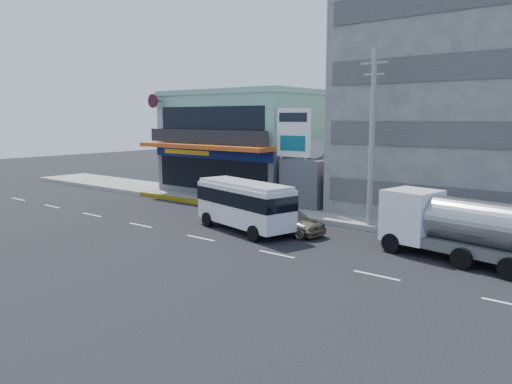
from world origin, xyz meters
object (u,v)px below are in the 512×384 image
billboard (293,138)px  tanker_truck (458,226)px  utility_pole_near (372,138)px  concrete_building (489,106)px  minibus (244,202)px  satellite_dish (314,157)px  shop_building (252,145)px  motorcycle_rider (230,200)px  sedan (289,220)px

billboard → tanker_truck: bearing=-22.1°
utility_pole_near → tanker_truck: utility_pole_near is taller
concrete_building → tanker_truck: (1.79, -10.79, -5.44)m
utility_pole_near → minibus: bearing=-138.3°
satellite_dish → billboard: size_ratio=0.22×
shop_building → motorcycle_rider: (4.00, -7.15, -3.24)m
utility_pole_near → sedan: 6.44m
shop_building → motorcycle_rider: shop_building is taller
billboard → sedan: size_ratio=1.62×
satellite_dish → motorcycle_rider: satellite_dish is taller
tanker_truck → shop_building: bearing=153.8°
satellite_dish → sedan: size_ratio=0.35×
satellite_dish → sedan: satellite_dish is taller
satellite_dish → minibus: bearing=-85.0°
utility_pole_near → satellite_dish: bearing=149.0°
concrete_building → utility_pole_near: concrete_building is taller
concrete_building → billboard: bearing=-151.1°
concrete_building → minibus: concrete_building is taller
shop_building → satellite_dish: shop_building is taller
concrete_building → utility_pole_near: 8.79m
shop_building → concrete_building: concrete_building is taller
concrete_building → minibus: 16.30m
satellite_dish → concrete_building: bearing=21.8°
utility_pole_near → tanker_truck: bearing=-28.9°
minibus → tanker_truck: tanker_truck is taller
concrete_building → billboard: (-10.50, -5.80, -2.07)m
concrete_building → motorcycle_rider: concrete_building is taller
billboard → minibus: billboard is taller
sedan → tanker_truck: (8.79, 0.41, 0.84)m
sedan → motorcycle_rider: size_ratio=1.87×
satellite_dish → utility_pole_near: (6.00, -3.60, 1.57)m
utility_pole_near → minibus: (-5.27, -4.69, -3.50)m
sedan → motorcycle_rider: bearing=71.3°
utility_pole_near → tanker_truck: (5.79, -3.19, -3.59)m
tanker_truck → sedan: bearing=-177.4°
satellite_dish → minibus: satellite_dish is taller
motorcycle_rider → concrete_building: bearing=30.4°
shop_building → tanker_truck: 22.19m
billboard → sedan: 7.68m
concrete_building → sedan: size_ratio=3.76×
shop_building → tanker_truck: (19.79, -9.74, -2.43)m
shop_building → satellite_dish: size_ratio=8.27×
shop_building → sedan: bearing=-42.7°
minibus → motorcycle_rider: bearing=139.2°
shop_building → billboard: size_ratio=1.80×
sedan → minibus: bearing=120.2°
shop_building → minibus: shop_building is taller
shop_building → utility_pole_near: (14.00, -6.55, 1.15)m
billboard → tanker_truck: billboard is taller
billboard → utility_pole_near: 6.75m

